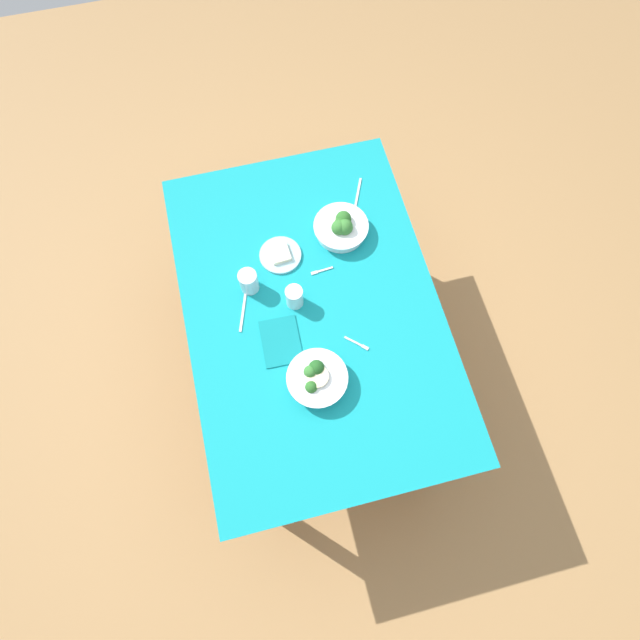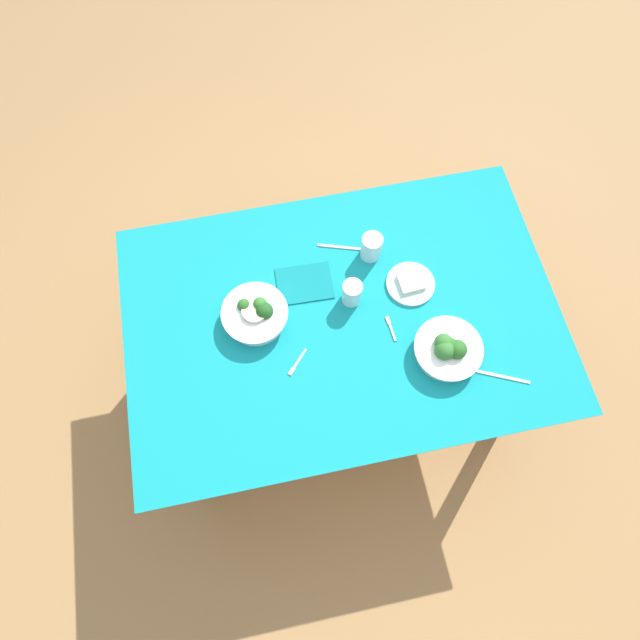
% 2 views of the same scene
% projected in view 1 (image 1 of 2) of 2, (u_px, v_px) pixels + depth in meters
% --- Properties ---
extents(ground_plane, '(6.00, 6.00, 0.00)m').
position_uv_depth(ground_plane, '(314.00, 361.00, 2.67)').
color(ground_plane, '#9E7547').
extents(dining_table, '(1.50, 1.00, 0.70)m').
position_uv_depth(dining_table, '(313.00, 318.00, 2.11)').
color(dining_table, teal).
rests_on(dining_table, ground_plane).
extents(broccoli_bowl_far, '(0.23, 0.23, 0.10)m').
position_uv_depth(broccoli_bowl_far, '(317.00, 378.00, 1.88)').
color(broccoli_bowl_far, white).
rests_on(broccoli_bowl_far, dining_table).
extents(broccoli_bowl_near, '(0.23, 0.23, 0.10)m').
position_uv_depth(broccoli_bowl_near, '(341.00, 227.00, 2.11)').
color(broccoli_bowl_near, white).
rests_on(broccoli_bowl_near, dining_table).
extents(bread_side_plate, '(0.17, 0.17, 0.03)m').
position_uv_depth(bread_side_plate, '(280.00, 255.00, 2.10)').
color(bread_side_plate, '#99C6D1').
rests_on(bread_side_plate, dining_table).
extents(water_glass_center, '(0.07, 0.07, 0.10)m').
position_uv_depth(water_glass_center, '(294.00, 297.00, 1.98)').
color(water_glass_center, silver).
rests_on(water_glass_center, dining_table).
extents(water_glass_side, '(0.07, 0.07, 0.10)m').
position_uv_depth(water_glass_side, '(249.00, 281.00, 2.01)').
color(water_glass_side, silver).
rests_on(water_glass_side, dining_table).
extents(fork_by_far_bowl, '(0.02, 0.09, 0.00)m').
position_uv_depth(fork_by_far_bowl, '(321.00, 271.00, 2.08)').
color(fork_by_far_bowl, '#B7B7BC').
rests_on(fork_by_far_bowl, dining_table).
extents(fork_by_near_bowl, '(0.08, 0.08, 0.00)m').
position_uv_depth(fork_by_near_bowl, '(358.00, 344.00, 1.96)').
color(fork_by_near_bowl, '#B7B7BC').
rests_on(fork_by_near_bowl, dining_table).
extents(table_knife_left, '(0.18, 0.09, 0.00)m').
position_uv_depth(table_knife_left, '(357.00, 196.00, 2.21)').
color(table_knife_left, '#B7B7BC').
rests_on(table_knife_left, dining_table).
extents(table_knife_right, '(0.18, 0.07, 0.00)m').
position_uv_depth(table_knife_right, '(243.00, 309.00, 2.02)').
color(table_knife_right, '#B7B7BC').
rests_on(table_knife_right, dining_table).
extents(napkin_folded_upper, '(0.20, 0.15, 0.01)m').
position_uv_depth(napkin_folded_upper, '(281.00, 341.00, 1.97)').
color(napkin_folded_upper, '#0F777D').
rests_on(napkin_folded_upper, dining_table).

